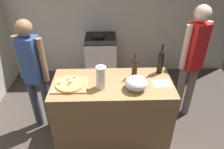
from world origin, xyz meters
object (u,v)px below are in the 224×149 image
at_px(stove, 101,60).
at_px(wine_bottle_amber, 161,61).
at_px(pizza, 70,83).
at_px(wine_bottle_clear, 135,67).
at_px(mixing_bowl, 136,83).
at_px(paper_towel_roll, 101,78).
at_px(person_in_red, 192,59).
at_px(person_in_stripes, 34,72).

bearing_deg(stove, wine_bottle_amber, -58.91).
distance_m(pizza, stove, 1.63).
xyz_separation_m(wine_bottle_amber, stove, (-0.76, 1.26, -0.65)).
distance_m(wine_bottle_clear, stove, 1.56).
relative_size(pizza, mixing_bowl, 1.34).
distance_m(paper_towel_roll, wine_bottle_clear, 0.44).
height_order(paper_towel_roll, wine_bottle_amber, wine_bottle_amber).
relative_size(paper_towel_roll, person_in_red, 0.16).
xyz_separation_m(pizza, wine_bottle_amber, (1.08, 0.25, 0.14)).
relative_size(wine_bottle_clear, stove, 0.36).
distance_m(wine_bottle_amber, stove, 1.61).
distance_m(wine_bottle_clear, person_in_red, 0.89).
distance_m(wine_bottle_clear, person_in_stripes, 1.27).
bearing_deg(paper_towel_roll, person_in_stripes, 157.65).
distance_m(mixing_bowl, person_in_red, 1.01).
bearing_deg(person_in_red, pizza, -163.02).
height_order(paper_towel_roll, person_in_red, person_in_red).
height_order(paper_towel_roll, stove, paper_towel_roll).
distance_m(person_in_stripes, person_in_red, 2.08).
distance_m(stove, person_in_stripes, 1.54).
bearing_deg(paper_towel_roll, stove, 91.37).
distance_m(mixing_bowl, wine_bottle_amber, 0.49).
bearing_deg(person_in_stripes, person_in_red, 4.80).
bearing_deg(mixing_bowl, pizza, 173.42).
relative_size(stove, person_in_stripes, 0.57).
bearing_deg(person_in_red, wine_bottle_amber, -155.09).
distance_m(stove, person_in_red, 1.72).
bearing_deg(wine_bottle_clear, paper_towel_roll, -152.85).
relative_size(wine_bottle_clear, wine_bottle_amber, 0.84).
bearing_deg(wine_bottle_amber, person_in_stripes, 178.01).
bearing_deg(stove, person_in_red, -39.50).
distance_m(pizza, paper_towel_roll, 0.37).
bearing_deg(person_in_red, mixing_bowl, -145.76).
xyz_separation_m(pizza, mixing_bowl, (0.74, -0.09, 0.05)).
distance_m(paper_towel_roll, wine_bottle_amber, 0.78).
bearing_deg(person_in_stripes, pizza, -31.45).
bearing_deg(stove, paper_towel_roll, -88.63).
distance_m(wine_bottle_amber, person_in_red, 0.55).
height_order(wine_bottle_amber, person_in_red, person_in_red).
distance_m(pizza, mixing_bowl, 0.75).
xyz_separation_m(paper_towel_roll, person_in_stripes, (-0.86, 0.35, -0.14)).
height_order(stove, person_in_stripes, person_in_stripes).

